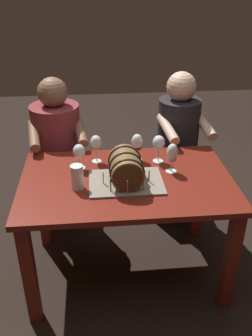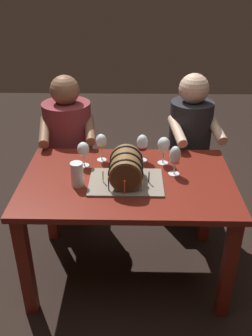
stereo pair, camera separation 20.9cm
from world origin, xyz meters
name	(u,v)px [view 1 (the left image)]	position (x,y,z in m)	size (l,w,h in m)	color
ground_plane	(126,270)	(0.00, 0.00, 0.00)	(8.00, 8.00, 0.00)	black
dining_table	(127,195)	(0.00, 0.00, 0.61)	(1.27, 0.81, 0.73)	maroon
barrel_cake	(126,169)	(-0.01, -0.05, 0.82)	(0.43, 0.31, 0.20)	gray
wine_glass_empty	(79,152)	(-0.28, 0.16, 0.85)	(0.08, 0.08, 0.16)	white
wine_glass_amber	(96,144)	(-0.17, 0.24, 0.86)	(0.07, 0.07, 0.18)	white
wine_glass_red	(137,143)	(0.09, 0.24, 0.85)	(0.07, 0.07, 0.18)	white
wine_glass_white	(159,144)	(0.22, 0.20, 0.86)	(0.08, 0.08, 0.18)	white
wine_glass_rose	(172,154)	(0.28, 0.06, 0.85)	(0.07, 0.07, 0.19)	white
beer_pint	(77,178)	(-0.29, -0.08, 0.80)	(0.07, 0.07, 0.15)	white
person_seated_left	(59,159)	(-0.46, 0.65, 0.56)	(0.44, 0.52, 1.18)	#4C1B1E
person_seated_right	(177,155)	(0.46, 0.65, 0.54)	(0.40, 0.49, 1.20)	black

